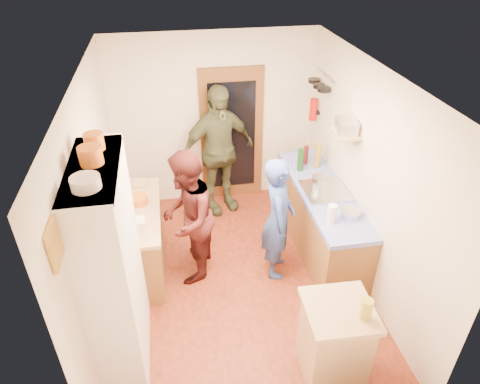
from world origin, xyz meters
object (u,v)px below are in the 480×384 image
object	(u,v)px
person_left	(190,216)
person_back	(219,151)
hutch_body	(114,271)
right_counter_base	(319,219)
person_hob	(281,220)
island_base	(334,343)

from	to	relation	value
person_left	person_back	world-z (taller)	person_back
hutch_body	right_counter_base	bearing A→B (deg)	27.47
right_counter_base	person_back	world-z (taller)	person_back
hutch_body	person_back	size ratio (longest dim) A/B	1.11
person_back	person_hob	bearing A→B (deg)	-90.80
hutch_body	person_left	xyz separation A→B (m)	(0.77, 1.07, -0.24)
island_base	person_back	distance (m)	3.19
person_hob	person_left	size ratio (longest dim) A/B	0.94
right_counter_base	person_left	world-z (taller)	person_left
hutch_body	person_left	size ratio (longest dim) A/B	1.29
person_hob	person_back	world-z (taller)	person_back
island_base	person_back	xyz separation A→B (m)	(-0.67, 3.07, 0.56)
island_base	person_back	bearing A→B (deg)	102.24
person_left	island_base	bearing A→B (deg)	49.26
right_counter_base	person_back	size ratio (longest dim) A/B	1.11
person_left	right_counter_base	bearing A→B (deg)	111.80
hutch_body	right_counter_base	world-z (taller)	hutch_body
island_base	person_left	bearing A→B (deg)	124.98
person_hob	person_back	xyz separation A→B (m)	(-0.52, 1.55, 0.18)
island_base	person_hob	distance (m)	1.57
person_left	person_hob	bearing A→B (deg)	93.85
island_base	hutch_body	bearing A→B (deg)	162.01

